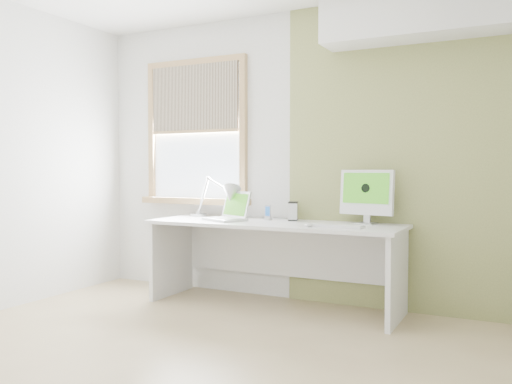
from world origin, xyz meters
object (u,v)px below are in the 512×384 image
Objects in this scene: external_drive at (293,211)px; desk_lamp at (225,197)px; imac at (367,194)px; desk at (276,244)px; laptop at (229,213)px.

desk_lamp is at bearing -169.79° from external_drive.
imac reaches higher than external_drive.
external_drive is at bearing 10.21° from desk_lamp.
desk_lamp reaches higher than desk.
desk is at bearing -168.21° from imac.
external_drive is at bearing 23.57° from laptop.
desk_lamp is (-0.54, 0.05, 0.40)m from desk.
desk is 4.78× the size of imac.
desk is 4.84× the size of laptop.
desk is at bearing 7.72° from laptop.
external_drive is 0.68m from imac.
desk_lamp is 1.42× the size of laptop.
desk_lamp reaches higher than external_drive.
desk_lamp reaches higher than laptop.
desk is at bearing -117.66° from external_drive.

